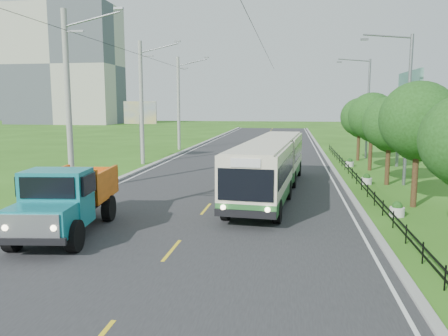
% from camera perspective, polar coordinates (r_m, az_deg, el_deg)
% --- Properties ---
extents(ground, '(240.00, 240.00, 0.00)m').
position_cam_1_polar(ground, '(15.08, -6.84, -10.68)').
color(ground, '#2D5E16').
rests_on(ground, ground).
extents(road, '(14.00, 120.00, 0.02)m').
position_cam_1_polar(road, '(34.30, 2.12, 0.07)').
color(road, '#28282B').
rests_on(road, ground).
extents(curb_left, '(0.40, 120.00, 0.15)m').
position_cam_1_polar(curb_left, '(35.83, -9.39, 0.42)').
color(curb_left, '#9E9E99').
rests_on(curb_left, ground).
extents(curb_right, '(0.30, 120.00, 0.10)m').
position_cam_1_polar(curb_right, '(34.23, 14.10, -0.12)').
color(curb_right, '#9E9E99').
rests_on(curb_right, ground).
extents(edge_line_left, '(0.12, 120.00, 0.00)m').
position_cam_1_polar(edge_line_left, '(35.67, -8.55, 0.32)').
color(edge_line_left, silver).
rests_on(edge_line_left, road).
extents(edge_line_right, '(0.12, 120.00, 0.00)m').
position_cam_1_polar(edge_line_right, '(34.19, 13.26, -0.15)').
color(edge_line_right, silver).
rests_on(edge_line_right, road).
extents(centre_dash, '(0.12, 2.20, 0.00)m').
position_cam_1_polar(centre_dash, '(15.07, -6.84, -10.60)').
color(centre_dash, yellow).
rests_on(centre_dash, road).
extents(railing_right, '(0.04, 40.00, 0.60)m').
position_cam_1_polar(railing_right, '(28.40, 16.93, -1.40)').
color(railing_right, black).
rests_on(railing_right, ground).
extents(pole_near, '(3.51, 0.32, 10.00)m').
position_cam_1_polar(pole_near, '(25.78, -19.62, 8.25)').
color(pole_near, gray).
rests_on(pole_near, ground).
extents(pole_mid, '(3.51, 0.32, 10.00)m').
position_cam_1_polar(pole_mid, '(36.80, -10.68, 8.43)').
color(pole_mid, gray).
rests_on(pole_mid, ground).
extents(pole_far, '(3.51, 0.32, 10.00)m').
position_cam_1_polar(pole_far, '(48.28, -5.92, 8.44)').
color(pole_far, gray).
rests_on(pole_far, ground).
extents(tree_third, '(3.60, 3.62, 6.00)m').
position_cam_1_polar(tree_third, '(22.69, 24.07, 5.28)').
color(tree_third, '#382314').
rests_on(tree_third, ground).
extents(tree_fourth, '(3.24, 3.31, 5.40)m').
position_cam_1_polar(tree_fourth, '(28.53, 20.87, 5.11)').
color(tree_fourth, '#382314').
rests_on(tree_fourth, ground).
extents(tree_fifth, '(3.48, 3.52, 5.80)m').
position_cam_1_polar(tree_fifth, '(34.41, 18.82, 6.09)').
color(tree_fifth, '#382314').
rests_on(tree_fifth, ground).
extents(tree_back, '(3.30, 3.36, 5.50)m').
position_cam_1_polar(tree_back, '(40.33, 17.33, 6.12)').
color(tree_back, '#382314').
rests_on(tree_back, ground).
extents(streetlight_mid, '(3.02, 0.20, 9.07)m').
position_cam_1_polar(streetlight_mid, '(28.54, 22.62, 7.66)').
color(streetlight_mid, slate).
rests_on(streetlight_mid, ground).
extents(streetlight_far, '(3.02, 0.20, 9.07)m').
position_cam_1_polar(streetlight_far, '(42.27, 18.09, 7.86)').
color(streetlight_far, slate).
rests_on(streetlight_far, ground).
extents(planter_near, '(0.64, 0.64, 0.67)m').
position_cam_1_polar(planter_near, '(20.79, 21.67, -5.10)').
color(planter_near, silver).
rests_on(planter_near, ground).
extents(planter_mid, '(0.64, 0.64, 0.67)m').
position_cam_1_polar(planter_mid, '(28.50, 18.12, -1.45)').
color(planter_mid, silver).
rests_on(planter_mid, ground).
extents(planter_far, '(0.64, 0.64, 0.67)m').
position_cam_1_polar(planter_far, '(36.33, 16.10, 0.65)').
color(planter_far, silver).
rests_on(planter_far, ground).
extents(billboard_left, '(3.00, 0.20, 5.20)m').
position_cam_1_polar(billboard_left, '(40.05, -10.88, 6.64)').
color(billboard_left, slate).
rests_on(billboard_left, ground).
extents(billboard_right, '(0.24, 6.00, 7.30)m').
position_cam_1_polar(billboard_right, '(34.76, 22.98, 8.36)').
color(billboard_right, slate).
rests_on(billboard_right, ground).
extents(apartment_near, '(28.00, 14.00, 30.00)m').
position_cam_1_polar(apartment_near, '(124.07, -20.13, 12.41)').
color(apartment_near, '#B7B2A3').
rests_on(apartment_near, ground).
extents(apartment_far, '(24.00, 14.00, 26.00)m').
position_cam_1_polar(apartment_far, '(158.07, -23.76, 10.48)').
color(apartment_far, '#B7B2A3').
rests_on(apartment_far, ground).
extents(bus, '(3.69, 15.28, 2.92)m').
position_cam_1_polar(bus, '(24.20, 6.14, 0.78)').
color(bus, '#2A692E').
rests_on(bus, ground).
extents(dump_truck, '(3.08, 6.38, 2.58)m').
position_cam_1_polar(dump_truck, '(17.59, -19.87, -3.45)').
color(dump_truck, teal).
rests_on(dump_truck, ground).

